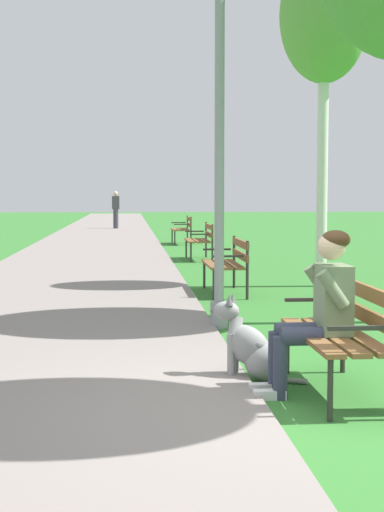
% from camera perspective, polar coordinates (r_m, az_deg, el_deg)
% --- Properties ---
extents(ground_plane, '(120.00, 120.00, 0.00)m').
position_cam_1_polar(ground_plane, '(5.40, 8.68, -11.75)').
color(ground_plane, '#33752D').
extents(paved_path, '(3.79, 60.00, 0.04)m').
position_cam_1_polar(paved_path, '(29.09, -6.61, 1.65)').
color(paved_path, gray).
rests_on(paved_path, ground).
extents(park_bench_near, '(0.55, 1.50, 0.85)m').
position_cam_1_polar(park_bench_near, '(5.92, 11.36, -5.24)').
color(park_bench_near, brown).
rests_on(park_bench_near, ground).
extents(park_bench_mid, '(0.55, 1.50, 0.85)m').
position_cam_1_polar(park_bench_mid, '(11.67, 2.74, -0.32)').
color(park_bench_mid, brown).
rests_on(park_bench_mid, ground).
extents(park_bench_far, '(0.55, 1.50, 0.85)m').
position_cam_1_polar(park_bench_far, '(17.68, 0.70, 1.37)').
color(park_bench_far, brown).
rests_on(park_bench_far, ground).
extents(park_bench_furthest, '(0.55, 1.50, 0.85)m').
position_cam_1_polar(park_bench_furthest, '(23.26, -0.66, 2.15)').
color(park_bench_furthest, brown).
rests_on(park_bench_furthest, ground).
extents(person_seated_on_near_bench, '(0.74, 0.49, 1.25)m').
position_cam_1_polar(person_seated_on_near_bench, '(5.84, 9.45, -3.68)').
color(person_seated_on_near_bench, '#33384C').
rests_on(person_seated_on_near_bench, ground).
extents(dog_grey, '(0.78, 0.47, 0.71)m').
position_cam_1_polar(dog_grey, '(6.29, 4.62, -6.92)').
color(dog_grey, gray).
rests_on(dog_grey, ground).
extents(lamp_post_near, '(0.24, 0.24, 4.28)m').
position_cam_1_polar(lamp_post_near, '(8.65, 2.06, 9.24)').
color(lamp_post_near, gray).
rests_on(lamp_post_near, ground).
extents(birch_tree_third, '(1.45, 1.39, 5.48)m').
position_cam_1_polar(birch_tree_third, '(13.04, 9.83, 16.99)').
color(birch_tree_third, silver).
rests_on(birch_tree_third, ground).
extents(pedestrian_distant, '(0.32, 0.22, 1.65)m').
position_cam_1_polar(pedestrian_distant, '(33.31, -5.70, 3.44)').
color(pedestrian_distant, '#383842').
rests_on(pedestrian_distant, ground).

